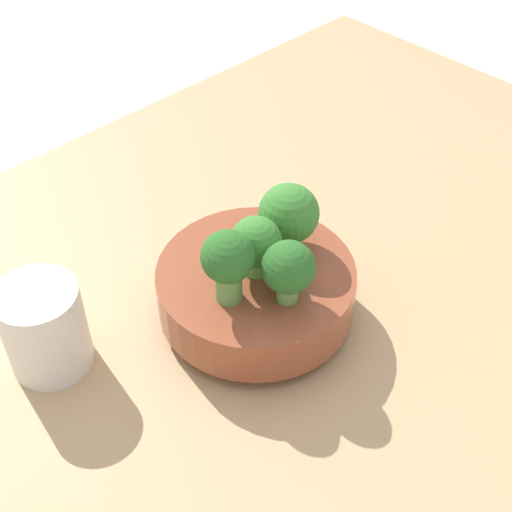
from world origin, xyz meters
name	(u,v)px	position (x,y,z in m)	size (l,w,h in m)	color
ground_plane	(268,311)	(0.00, 0.00, 0.00)	(6.00, 6.00, 0.00)	beige
table	(268,299)	(0.00, 0.00, 0.02)	(1.17, 0.79, 0.04)	tan
bowl	(256,290)	(-0.04, -0.02, 0.08)	(0.20, 0.20, 0.06)	brown
broccoli_floret_left	(228,261)	(-0.08, -0.03, 0.15)	(0.05, 0.05, 0.08)	#609347
broccoli_floret_right	(289,215)	(0.01, -0.02, 0.14)	(0.06, 0.06, 0.07)	#6BA34C
broccoli_floret_center	(256,244)	(-0.04, -0.02, 0.14)	(0.05, 0.05, 0.06)	#6BA34C
broccoli_floret_front	(288,269)	(-0.04, -0.07, 0.14)	(0.05, 0.05, 0.07)	#6BA34C
cup	(45,328)	(-0.23, 0.08, 0.09)	(0.08, 0.08, 0.10)	silver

